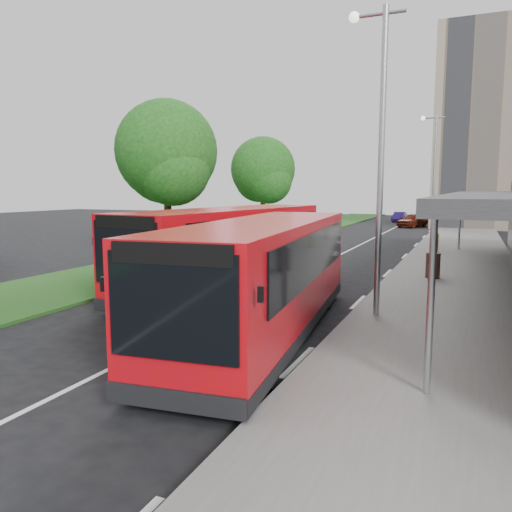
{
  "coord_description": "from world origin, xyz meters",
  "views": [
    {
      "loc": [
        6.42,
        -11.47,
        3.54
      ],
      "look_at": [
        0.4,
        2.55,
        1.5
      ],
      "focal_mm": 35.0,
      "sensor_mm": 36.0,
      "label": 1
    }
  ],
  "objects": [
    {
      "name": "lamp_post_near",
      "position": [
        4.12,
        2.0,
        4.72
      ],
      "size": [
        1.44,
        0.28,
        8.0
      ],
      "color": "#94999D",
      "rests_on": "pavement"
    },
    {
      "name": "lamp_post_far",
      "position": [
        4.12,
        22.0,
        4.72
      ],
      "size": [
        1.44,
        0.28,
        8.0
      ],
      "color": "#94999D",
      "rests_on": "pavement"
    },
    {
      "name": "litter_bin",
      "position": [
        5.2,
        8.69,
        0.63
      ],
      "size": [
        0.69,
        0.69,
        0.96
      ],
      "primitive_type": "cylinder",
      "rotation": [
        0.0,
        0.0,
        0.36
      ],
      "color": "#3C2118",
      "rests_on": "pavement"
    },
    {
      "name": "lane_centre_line",
      "position": [
        0.0,
        15.0,
        0.01
      ],
      "size": [
        0.12,
        70.0,
        0.01
      ],
      "primitive_type": "cube",
      "color": "silver",
      "rests_on": "ground"
    },
    {
      "name": "car_near",
      "position": [
        1.44,
        37.69,
        0.67
      ],
      "size": [
        2.87,
        4.22,
        1.33
      ],
      "primitive_type": "imported",
      "rotation": [
        0.0,
        0.0,
        -0.37
      ],
      "color": "#5B190D",
      "rests_on": "ground"
    },
    {
      "name": "bus_second",
      "position": [
        -1.31,
        4.1,
        1.48
      ],
      "size": [
        3.61,
        10.39,
        2.89
      ],
      "rotation": [
        0.0,
        0.0,
        -0.1
      ],
      "color": "#BD0A0C",
      "rests_on": "ground"
    },
    {
      "name": "tree_far",
      "position": [
        -7.01,
        21.05,
        4.64
      ],
      "size": [
        4.49,
        4.49,
        7.18
      ],
      "color": "#362515",
      "rests_on": "ground"
    },
    {
      "name": "kerb_dashes",
      "position": [
        3.3,
        19.0,
        0.01
      ],
      "size": [
        0.12,
        56.0,
        0.01
      ],
      "color": "silver",
      "rests_on": "ground"
    },
    {
      "name": "bus_main",
      "position": [
        1.94,
        -0.47,
        1.43
      ],
      "size": [
        3.5,
        10.07,
        2.79
      ],
      "rotation": [
        0.0,
        0.0,
        0.1
      ],
      "color": "#BD0A0C",
      "rests_on": "ground"
    },
    {
      "name": "pavement",
      "position": [
        6.0,
        20.0,
        0.07
      ],
      "size": [
        5.0,
        80.0,
        0.15
      ],
      "primitive_type": "cube",
      "color": "slate",
      "rests_on": "ground"
    },
    {
      "name": "bollard",
      "position": [
        4.83,
        17.31,
        0.65
      ],
      "size": [
        0.21,
        0.21,
        1.01
      ],
      "primitive_type": "cylinder",
      "rotation": [
        0.0,
        0.0,
        0.44
      ],
      "color": "#FCFE0D",
      "rests_on": "pavement"
    },
    {
      "name": "tree_mid",
      "position": [
        -7.01,
        9.05,
        5.02
      ],
      "size": [
        4.83,
        4.83,
        7.77
      ],
      "color": "#362515",
      "rests_on": "ground"
    },
    {
      "name": "ground",
      "position": [
        0.0,
        0.0,
        0.0
      ],
      "size": [
        120.0,
        120.0,
        0.0
      ],
      "primitive_type": "plane",
      "color": "black",
      "rests_on": "ground"
    },
    {
      "name": "car_far",
      "position": [
        -0.76,
        45.38,
        0.54
      ],
      "size": [
        1.37,
        3.37,
        1.09
      ],
      "primitive_type": "imported",
      "rotation": [
        0.0,
        0.0,
        -0.07
      ],
      "color": "navy",
      "rests_on": "ground"
    },
    {
      "name": "grass_verge",
      "position": [
        -7.0,
        20.0,
        0.05
      ],
      "size": [
        5.0,
        80.0,
        0.1
      ],
      "primitive_type": "cube",
      "color": "#194716",
      "rests_on": "ground"
    }
  ]
}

